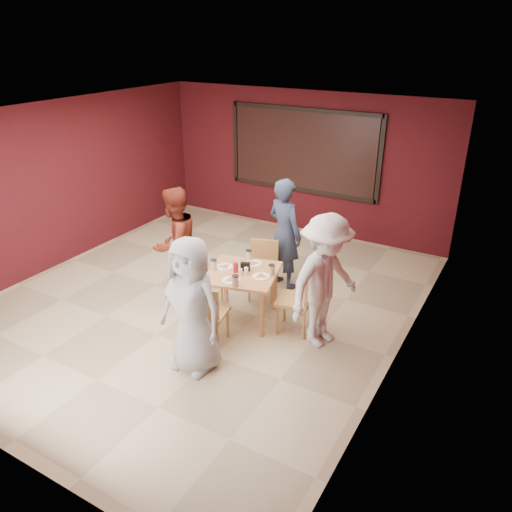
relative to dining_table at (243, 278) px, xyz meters
The scene contains 11 objects.
floor 1.05m from the dining_table, 169.34° to the left, with size 7.00×7.00×0.00m, color #C7B78A.
window_blinds 3.82m from the dining_table, 102.58° to the left, with size 3.00×0.02×1.50m, color black.
dining_table is the anchor object (origin of this frame).
chair_front 0.82m from the dining_table, 93.59° to the right, with size 0.52×0.52×0.92m.
chair_back 0.78m from the dining_table, 96.82° to the left, with size 0.56×0.56×0.90m.
chair_left 0.83m from the dining_table, behind, with size 0.49×0.49×0.95m.
chair_right 0.87m from the dining_table, ahead, with size 0.54×0.54×0.96m.
diner_front 1.28m from the dining_table, 86.85° to the right, with size 0.85×0.55×1.74m, color #A5A5A5.
diner_back 1.25m from the dining_table, 88.37° to the left, with size 0.66×0.43×1.80m, color #303A55.
diner_left 1.27m from the dining_table, behind, with size 0.85×0.67×1.76m, color maroon.
diner_right 1.25m from the dining_table, ahead, with size 1.18×0.68×1.82m, color white.
Camera 1 is at (4.09, -5.46, 3.89)m, focal length 35.00 mm.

